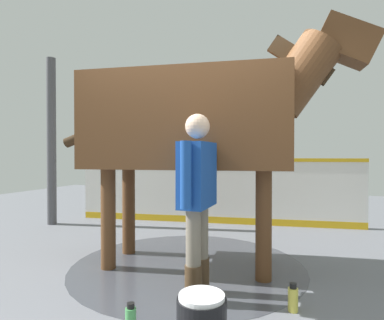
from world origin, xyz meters
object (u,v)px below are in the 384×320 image
object	(u,v)px
bottle_spray	(131,319)
handler	(197,193)
horse	(197,122)
wash_bucket	(202,319)
bottle_shampoo	(293,298)

from	to	relation	value
bottle_spray	handler	bearing A→B (deg)	157.90
horse	wash_bucket	xyz separation A→B (m)	(1.39, 0.50, -1.46)
handler	wash_bucket	world-z (taller)	handler
horse	wash_bucket	bearing A→B (deg)	-78.16
bottle_shampoo	wash_bucket	bearing A→B (deg)	-40.86
wash_bucket	bottle_spray	xyz separation A→B (m)	(0.04, -0.51, -0.07)
horse	bottle_shampoo	xyz separation A→B (m)	(0.75, 1.06, -1.51)
horse	bottle_shampoo	world-z (taller)	horse
horse	bottle_shampoo	distance (m)	1.99
handler	bottle_shampoo	bearing A→B (deg)	-178.29
bottle_shampoo	bottle_spray	world-z (taller)	bottle_shampoo
horse	wash_bucket	size ratio (longest dim) A/B	10.50
horse	handler	size ratio (longest dim) A/B	2.19
handler	bottle_shampoo	xyz separation A→B (m)	(-0.02, 0.80, -0.81)
wash_bucket	horse	bearing A→B (deg)	-160.36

